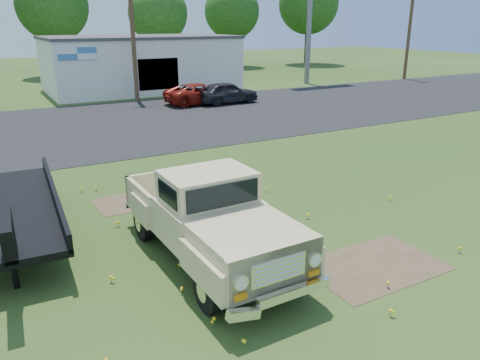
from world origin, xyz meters
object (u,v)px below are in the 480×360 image
object	(u,v)px
vintage_pickup_truck	(208,217)
red_pickup	(201,94)
dark_sedan	(227,93)
flatbed_trailer	(8,204)

from	to	relation	value
vintage_pickup_truck	red_pickup	bearing A→B (deg)	64.62
red_pickup	dark_sedan	world-z (taller)	dark_sedan
flatbed_trailer	vintage_pickup_truck	bearing A→B (deg)	-38.48
vintage_pickup_truck	dark_sedan	bearing A→B (deg)	60.07
flatbed_trailer	dark_sedan	size ratio (longest dim) A/B	1.62
flatbed_trailer	red_pickup	world-z (taller)	flatbed_trailer
vintage_pickup_truck	dark_sedan	world-z (taller)	vintage_pickup_truck
vintage_pickup_truck	red_pickup	world-z (taller)	vintage_pickup_truck
vintage_pickup_truck	red_pickup	size ratio (longest dim) A/B	1.22
flatbed_trailer	dark_sedan	bearing A→B (deg)	50.55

